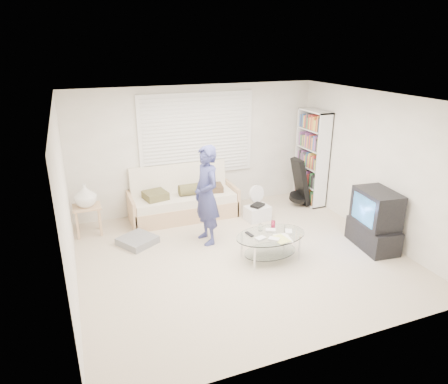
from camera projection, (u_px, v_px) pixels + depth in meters
name	position (u px, v px, depth m)	size (l,w,h in m)	color
ground	(241.00, 256.00, 6.46)	(5.00, 5.00, 0.00)	#BDAC93
room_shell	(230.00, 151.00, 6.31)	(5.02, 4.52, 2.51)	beige
window_blinds	(197.00, 135.00, 7.84)	(2.32, 0.08, 1.62)	silver
futon_sofa	(183.00, 201.00, 7.83)	(2.08, 0.84, 1.02)	tan
grey_floor_pillow	(138.00, 241.00, 6.83)	(0.54, 0.54, 0.12)	slate
side_table	(86.00, 198.00, 6.96)	(0.48, 0.39, 0.95)	tan
bookshelf	(312.00, 158.00, 8.34)	(0.31, 0.83, 1.97)	white
guitar_case	(300.00, 185.00, 8.31)	(0.40, 0.38, 1.01)	black
floor_fan	(256.00, 197.00, 8.02)	(0.36, 0.24, 0.59)	white
storage_bin	(257.00, 213.00, 7.75)	(0.50, 0.38, 0.32)	white
tv_unit	(375.00, 220.00, 6.60)	(0.59, 0.97, 1.00)	black
coffee_table	(271.00, 239.00, 6.26)	(1.17, 0.77, 0.55)	silver
standing_person	(206.00, 195.00, 6.65)	(0.62, 0.41, 1.70)	navy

